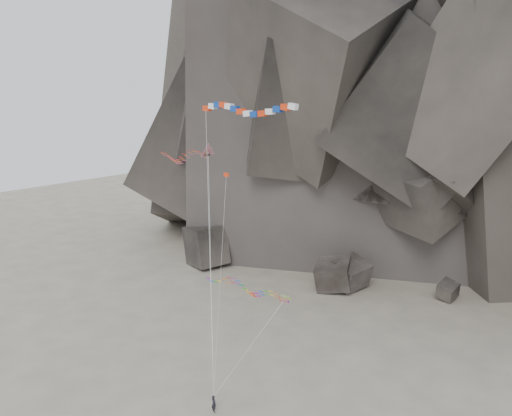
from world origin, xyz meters
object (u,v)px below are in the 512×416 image
Objects in this scene: banner_kite at (246,110)px; parafoil_kite at (242,286)px; delta_kite at (180,156)px; kite_flyer at (214,402)px; pennant_kite at (224,217)px.

parafoil_kite is at bearing 139.37° from banner_kite.
kite_flyer is at bearing -15.46° from delta_kite.
delta_kite is 12.67m from pennant_kite.
delta_kite is 1.11× the size of pennant_kite.
banner_kite is at bearing -72.05° from kite_flyer.
parafoil_kite is 10.70m from pennant_kite.
kite_flyer is 18.45m from pennant_kite.
banner_kite reaches higher than kite_flyer.
banner_kite is 1.31× the size of pennant_kite.
parafoil_kite is at bearing -51.62° from kite_flyer.
delta_kite is 1.94× the size of parafoil_kite.
parafoil_kite is (-2.95, 2.97, -19.23)m from banner_kite.
banner_kite is (0.12, 5.20, 28.45)m from kite_flyer.
pennant_kite is at bearing -55.13° from kite_flyer.
pennant_kite is at bearing -60.55° from parafoil_kite.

